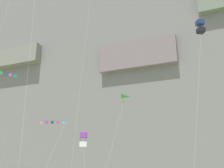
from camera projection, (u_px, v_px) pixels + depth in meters
The scene contains 6 objects.
cliff_face at pixel (150, 35), 71.15m from camera, with size 180.00×28.15×76.60m.
kite_banner_low_left at pixel (52, 126), 42.30m from camera, with size 4.15×5.99×11.26m.
kite_box_far_right at pixel (200, 27), 37.52m from camera, with size 3.38×6.22×23.59m.
kite_diamond_high_center at pixel (90, 0), 44.44m from camera, with size 1.44×3.25×33.92m.
kite_box_mid_center at pixel (83, 140), 41.46m from camera, with size 3.41×4.53×9.28m.
kite_delta_near_cliff at pixel (121, 103), 42.57m from camera, with size 2.62×5.21×14.28m.
Camera 1 is at (13.45, -4.51, 2.86)m, focal length 43.16 mm.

